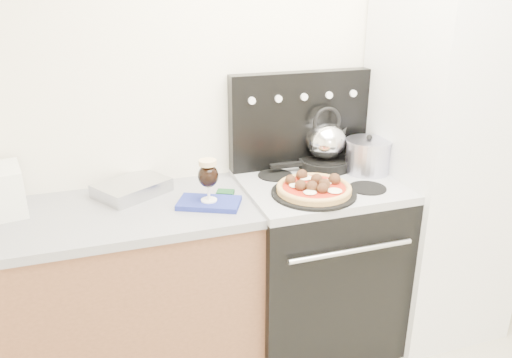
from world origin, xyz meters
name	(u,v)px	position (x,y,z in m)	size (l,w,h in m)	color
room_shell	(423,185)	(0.00, 0.29, 1.25)	(3.52, 3.01, 2.52)	#B5AC94
base_cabinet	(99,304)	(-1.02, 1.20, 0.43)	(1.45, 0.60, 0.86)	brown
countertop	(88,218)	(-1.02, 1.20, 0.88)	(1.48, 0.63, 0.04)	gray
stove_body	(316,266)	(0.08, 1.18, 0.44)	(0.76, 0.65, 0.88)	black
cooktop	(320,186)	(0.08, 1.18, 0.90)	(0.76, 0.65, 0.04)	#ADADB2
backguard	(300,120)	(0.08, 1.45, 1.17)	(0.76, 0.08, 0.50)	black
fridge	(442,163)	(0.78, 1.15, 0.95)	(0.64, 0.68, 1.90)	silver
foil_sheet	(132,188)	(-0.81, 1.36, 0.93)	(0.32, 0.23, 0.06)	silver
oven_mitt	(209,203)	(-0.50, 1.12, 0.91)	(0.28, 0.16, 0.02)	navy
beer_glass	(208,180)	(-0.50, 1.12, 1.02)	(0.09, 0.09, 0.20)	black
pizza_pan	(314,193)	(-0.01, 1.04, 0.93)	(0.40, 0.40, 0.01)	black
pizza	(314,187)	(-0.01, 1.04, 0.96)	(0.35, 0.35, 0.05)	tan
skillet	(325,163)	(0.19, 1.36, 0.94)	(0.28, 0.28, 0.05)	black
tea_kettle	(326,138)	(0.19, 1.36, 1.09)	(0.21, 0.21, 0.23)	white
stock_pot	(368,157)	(0.37, 1.23, 1.00)	(0.23, 0.23, 0.16)	#B7B6CD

